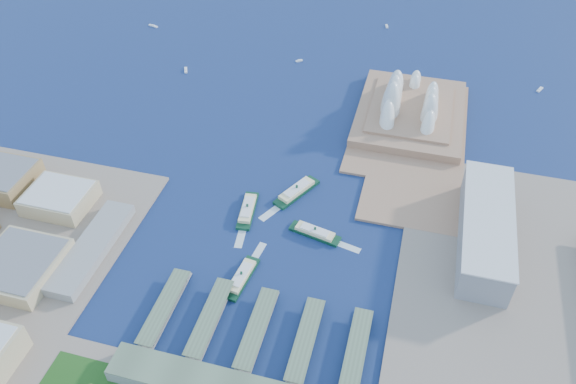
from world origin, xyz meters
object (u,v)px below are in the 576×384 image
(ferry_c, at_px, (241,276))
(ferry_d, at_px, (315,231))
(toaster_building, at_px, (485,229))
(opera_house, at_px, (413,96))
(ferry_b, at_px, (297,190))
(ferry_a, at_px, (247,208))

(ferry_c, bearing_deg, ferry_d, -118.46)
(toaster_building, height_order, ferry_d, toaster_building)
(opera_house, bearing_deg, ferry_d, -106.84)
(toaster_building, distance_m, ferry_b, 194.55)
(ferry_a, distance_m, ferry_d, 76.12)
(opera_house, xyz_separation_m, ferry_d, (-69.74, -230.42, -27.04))
(ferry_b, height_order, ferry_c, ferry_b)
(ferry_c, bearing_deg, ferry_b, -91.53)
(ferry_a, distance_m, ferry_b, 58.74)
(ferry_a, height_order, ferry_c, ferry_a)
(opera_house, bearing_deg, ferry_b, -120.24)
(opera_house, relative_size, ferry_c, 3.39)
(toaster_building, height_order, ferry_a, toaster_building)
(ferry_a, height_order, ferry_d, ferry_a)
(toaster_building, distance_m, ferry_a, 235.70)
(ferry_d, bearing_deg, toaster_building, -66.80)
(ferry_c, bearing_deg, opera_house, -104.74)
(opera_house, distance_m, ferry_b, 205.17)
(ferry_a, bearing_deg, ferry_d, -17.57)
(ferry_a, bearing_deg, toaster_building, -3.11)
(opera_house, xyz_separation_m, ferry_c, (-121.99, -303.32, -26.99))
(ferry_a, relative_size, ferry_c, 1.04)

